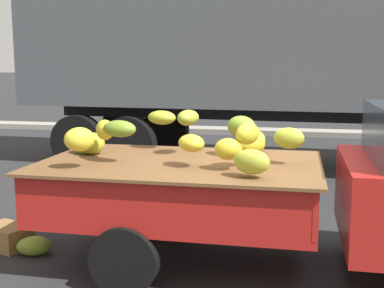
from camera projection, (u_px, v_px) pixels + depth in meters
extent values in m
plane|color=#28282B|center=(265.00, 261.00, 5.40)|extent=(220.00, 220.00, 0.00)
cube|color=gray|center=(287.00, 132.00, 15.01)|extent=(80.00, 0.80, 0.16)
cube|color=#B21E19|center=(180.00, 209.00, 5.31)|extent=(2.74, 1.74, 0.08)
cube|color=#B21E19|center=(196.00, 168.00, 6.08)|extent=(2.73, 0.06, 0.44)
cube|color=#B21E19|center=(158.00, 207.00, 4.45)|extent=(2.73, 0.06, 0.44)
cube|color=#B21E19|center=(313.00, 191.00, 4.99)|extent=(0.06, 1.73, 0.44)
cube|color=#B21E19|center=(61.00, 179.00, 5.54)|extent=(0.06, 1.73, 0.44)
cube|color=#B21914|center=(197.00, 171.00, 6.11)|extent=(2.62, 0.02, 0.07)
cube|color=brown|center=(180.00, 163.00, 5.23)|extent=(2.86, 1.86, 0.03)
ellipsoid|color=gold|center=(251.00, 144.00, 5.39)|extent=(0.41, 0.39, 0.23)
ellipsoid|color=#96A02A|center=(162.00, 118.00, 5.93)|extent=(0.41, 0.34, 0.17)
ellipsoid|color=olive|center=(119.00, 129.00, 5.08)|extent=(0.41, 0.30, 0.17)
ellipsoid|color=olive|center=(241.00, 127.00, 5.45)|extent=(0.43, 0.42, 0.23)
ellipsoid|color=gold|center=(248.00, 134.00, 4.82)|extent=(0.30, 0.35, 0.21)
ellipsoid|color=olive|center=(85.00, 146.00, 5.70)|extent=(0.41, 0.41, 0.20)
ellipsoid|color=#9EA72D|center=(289.00, 138.00, 5.01)|extent=(0.34, 0.24, 0.21)
ellipsoid|color=gold|center=(228.00, 149.00, 4.77)|extent=(0.27, 0.24, 0.21)
ellipsoid|color=gold|center=(105.00, 130.00, 5.27)|extent=(0.30, 0.33, 0.21)
ellipsoid|color=olive|center=(254.00, 139.00, 5.73)|extent=(0.37, 0.38, 0.20)
ellipsoid|color=gold|center=(191.00, 143.00, 4.91)|extent=(0.38, 0.40, 0.17)
ellipsoid|color=#A3AC2F|center=(252.00, 162.00, 4.45)|extent=(0.39, 0.32, 0.22)
ellipsoid|color=#AAAA2A|center=(92.00, 143.00, 5.60)|extent=(0.35, 0.37, 0.24)
ellipsoid|color=olive|center=(188.00, 118.00, 5.53)|extent=(0.28, 0.36, 0.17)
ellipsoid|color=yellow|center=(79.00, 139.00, 4.81)|extent=(0.37, 0.36, 0.23)
cylinder|color=black|center=(170.00, 209.00, 6.22)|extent=(0.64, 0.20, 0.64)
cylinder|color=black|center=(125.00, 260.00, 4.60)|extent=(0.64, 0.20, 0.64)
cube|color=#4C5156|center=(324.00, 37.00, 9.80)|extent=(12.11, 3.12, 2.70)
cube|color=black|center=(321.00, 114.00, 10.03)|extent=(11.05, 0.97, 0.30)
cylinder|color=black|center=(166.00, 129.00, 12.17)|extent=(1.09, 0.36, 1.08)
cylinder|color=black|center=(129.00, 144.00, 9.87)|extent=(1.09, 0.36, 1.08)
cylinder|color=black|center=(124.00, 127.00, 12.44)|extent=(1.09, 0.36, 1.08)
cylinder|color=black|center=(78.00, 142.00, 10.15)|extent=(1.09, 0.36, 1.08)
ellipsoid|color=olive|center=(34.00, 246.00, 5.56)|extent=(0.44, 0.35, 0.21)
cube|color=olive|center=(7.00, 237.00, 5.79)|extent=(0.61, 0.52, 0.26)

